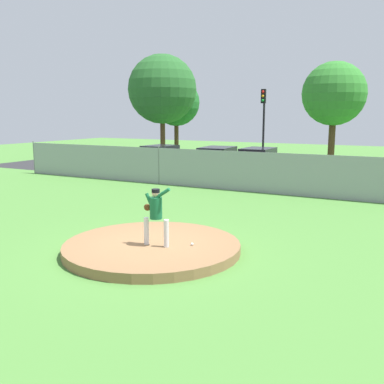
{
  "coord_description": "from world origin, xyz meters",
  "views": [
    {
      "loc": [
        6.31,
        -9.5,
        3.62
      ],
      "look_at": [
        -0.12,
        2.47,
        1.23
      ],
      "focal_mm": 41.23,
      "sensor_mm": 36.0,
      "label": 1
    }
  ],
  "objects_px": {
    "baseball": "(192,244)",
    "traffic_light_near": "(263,116)",
    "parked_car_burgundy": "(258,164)",
    "parked_car_slate": "(217,162)",
    "pitcher_youth": "(156,211)",
    "parked_car_white": "(160,159)"
  },
  "relations": [
    {
      "from": "pitcher_youth",
      "to": "parked_car_slate",
      "type": "bearing_deg",
      "value": 109.08
    },
    {
      "from": "baseball",
      "to": "parked_car_white",
      "type": "xyz_separation_m",
      "value": [
        -10.11,
        14.45,
        0.51
      ]
    },
    {
      "from": "baseball",
      "to": "traffic_light_near",
      "type": "height_order",
      "value": "traffic_light_near"
    },
    {
      "from": "parked_car_slate",
      "to": "parked_car_burgundy",
      "type": "distance_m",
      "value": 2.56
    },
    {
      "from": "parked_car_burgundy",
      "to": "baseball",
      "type": "bearing_deg",
      "value": -76.83
    },
    {
      "from": "baseball",
      "to": "parked_car_slate",
      "type": "xyz_separation_m",
      "value": [
        -5.86,
        14.11,
        0.53
      ]
    },
    {
      "from": "pitcher_youth",
      "to": "baseball",
      "type": "relative_size",
      "value": 21.13
    },
    {
      "from": "baseball",
      "to": "parked_car_burgundy",
      "type": "relative_size",
      "value": 0.02
    },
    {
      "from": "baseball",
      "to": "traffic_light_near",
      "type": "distance_m",
      "value": 19.01
    },
    {
      "from": "parked_car_white",
      "to": "baseball",
      "type": "bearing_deg",
      "value": -55.01
    },
    {
      "from": "pitcher_youth",
      "to": "parked_car_white",
      "type": "distance_m",
      "value": 17.56
    },
    {
      "from": "pitcher_youth",
      "to": "traffic_light_near",
      "type": "relative_size",
      "value": 0.3
    },
    {
      "from": "pitcher_youth",
      "to": "traffic_light_near",
      "type": "height_order",
      "value": "traffic_light_near"
    },
    {
      "from": "parked_car_white",
      "to": "parked_car_burgundy",
      "type": "bearing_deg",
      "value": -2.89
    },
    {
      "from": "pitcher_youth",
      "to": "baseball",
      "type": "xyz_separation_m",
      "value": [
        0.83,
        0.45,
        -0.88
      ]
    },
    {
      "from": "traffic_light_near",
      "to": "baseball",
      "type": "bearing_deg",
      "value": -76.22
    },
    {
      "from": "traffic_light_near",
      "to": "pitcher_youth",
      "type": "bearing_deg",
      "value": -78.96
    },
    {
      "from": "pitcher_youth",
      "to": "parked_car_burgundy",
      "type": "xyz_separation_m",
      "value": [
        -2.47,
        14.55,
        -0.34
      ]
    },
    {
      "from": "parked_car_white",
      "to": "traffic_light_near",
      "type": "height_order",
      "value": "traffic_light_near"
    },
    {
      "from": "traffic_light_near",
      "to": "parked_car_burgundy",
      "type": "bearing_deg",
      "value": -74.13
    },
    {
      "from": "pitcher_youth",
      "to": "parked_car_white",
      "type": "relative_size",
      "value": 0.38
    },
    {
      "from": "parked_car_slate",
      "to": "parked_car_white",
      "type": "relative_size",
      "value": 1.1
    }
  ]
}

